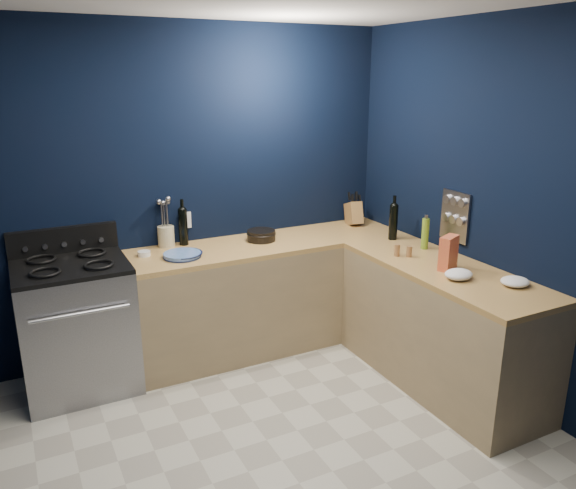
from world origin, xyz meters
TOP-DOWN VIEW (x-y plane):
  - floor at (0.00, 0.00)m, footprint 3.50×3.50m
  - wall_back at (0.00, 1.76)m, footprint 3.50×0.02m
  - wall_right at (1.76, 0.00)m, footprint 0.02×3.50m
  - cab_back at (0.60, 1.44)m, footprint 2.30×0.63m
  - top_back at (0.60, 1.44)m, footprint 2.30×0.63m
  - cab_right at (1.44, 0.29)m, footprint 0.63×1.67m
  - top_right at (1.44, 0.29)m, footprint 0.63×1.67m
  - gas_range at (-0.93, 1.42)m, footprint 0.76×0.66m
  - oven_door at (-0.93, 1.10)m, footprint 0.59×0.02m
  - cooktop at (-0.93, 1.42)m, footprint 0.76×0.66m
  - backguard at (-0.93, 1.72)m, footprint 0.76×0.06m
  - spice_panel at (1.74, 0.55)m, footprint 0.02×0.28m
  - wall_outlet at (0.00, 1.74)m, footprint 0.09×0.02m
  - plate_stack at (-0.15, 1.36)m, footprint 0.29×0.29m
  - ramekin at (-0.40, 1.52)m, footprint 0.11×0.11m
  - utensil_crock at (-0.18, 1.69)m, footprint 0.17×0.17m
  - wine_bottle_back at (-0.04, 1.67)m, footprint 0.09×0.09m
  - lemon_basket at (0.56, 1.49)m, footprint 0.30×0.30m
  - knife_block at (1.51, 1.58)m, footprint 0.15×0.25m
  - wine_bottle_right at (1.54, 1.03)m, footprint 0.08×0.08m
  - oil_bottle at (1.60, 0.71)m, footprint 0.07×0.07m
  - spice_jar_near at (1.29, 0.66)m, footprint 0.05×0.05m
  - spice_jar_far at (1.36, 0.60)m, footprint 0.05×0.05m
  - crouton_bag at (1.42, 0.26)m, footprint 0.18×0.14m
  - towel_front at (1.35, 0.07)m, footprint 0.22×0.20m
  - towel_end at (1.59, -0.18)m, footprint 0.24×0.22m

SIDE VIEW (x-z plane):
  - floor at x=0.00m, z-range -0.02..0.00m
  - cab_back at x=0.60m, z-range 0.00..0.86m
  - cab_right at x=1.44m, z-range 0.00..0.86m
  - oven_door at x=-0.93m, z-range 0.24..0.66m
  - gas_range at x=-0.93m, z-range 0.00..0.92m
  - top_back at x=0.60m, z-range 0.86..0.90m
  - top_right at x=1.44m, z-range 0.86..0.90m
  - plate_stack at x=-0.15m, z-range 0.90..0.94m
  - ramekin at x=-0.40m, z-range 0.90..0.94m
  - towel_end at x=1.59m, z-range 0.90..0.96m
  - towel_front at x=1.35m, z-range 0.90..0.97m
  - cooktop at x=-0.93m, z-range 0.92..0.95m
  - spice_jar_far at x=1.36m, z-range 0.90..0.98m
  - lemon_basket at x=0.56m, z-range 0.90..0.99m
  - spice_jar_near at x=1.29m, z-range 0.90..0.99m
  - utensil_crock at x=-0.18m, z-range 0.90..1.06m
  - knife_block at x=1.51m, z-range 0.88..1.12m
  - crouton_bag at x=1.42m, z-range 0.90..1.14m
  - oil_bottle at x=1.60m, z-range 0.90..1.14m
  - backguard at x=-0.93m, z-range 0.94..1.14m
  - wine_bottle_right at x=1.54m, z-range 0.90..1.19m
  - wine_bottle_back at x=-0.04m, z-range 0.90..1.19m
  - wall_outlet at x=0.00m, z-range 1.02..1.15m
  - spice_panel at x=1.74m, z-range 0.99..1.37m
  - wall_back at x=0.00m, z-range 0.00..2.60m
  - wall_right at x=1.76m, z-range 0.00..2.60m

